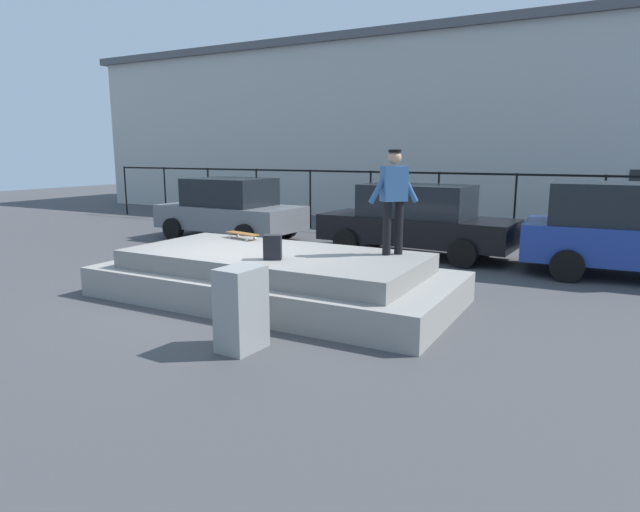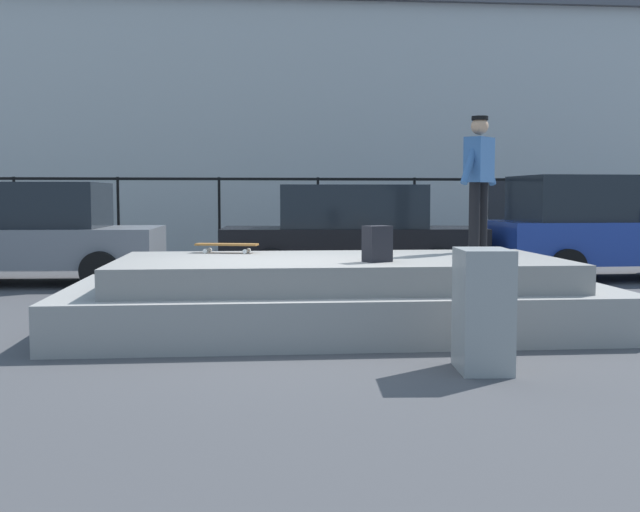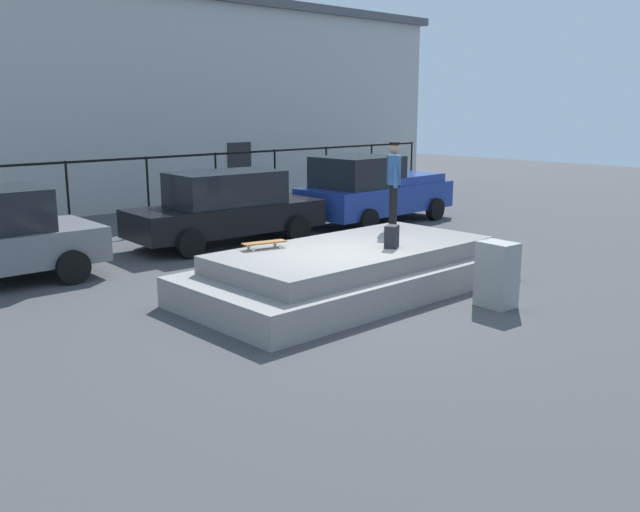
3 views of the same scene
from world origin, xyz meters
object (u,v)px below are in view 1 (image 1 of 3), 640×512
at_px(skateboarder, 394,195).
at_px(car_black_sedan_mid, 416,220).
at_px(utility_box, 241,309).
at_px(backpack, 273,247).
at_px(car_grey_sedan_near, 230,209).
at_px(skateboard, 242,234).

height_order(skateboarder, car_black_sedan_mid, skateboarder).
xyz_separation_m(car_black_sedan_mid, utility_box, (0.17, -7.37, -0.34)).
distance_m(backpack, car_grey_sedan_near, 7.53).
height_order(skateboard, car_grey_sedan_near, car_grey_sedan_near).
height_order(skateboarder, skateboard, skateboarder).
bearing_deg(backpack, utility_box, -95.20).
bearing_deg(skateboard, backpack, -40.93).
height_order(skateboard, utility_box, utility_box).
xyz_separation_m(backpack, utility_box, (0.65, -1.73, -0.48)).
bearing_deg(utility_box, skateboarder, 78.13).
height_order(skateboarder, utility_box, skateboarder).
bearing_deg(car_grey_sedan_near, utility_box, -51.45).
xyz_separation_m(skateboarder, skateboard, (-3.21, 0.15, -0.90)).
xyz_separation_m(skateboarder, car_grey_sedan_near, (-6.65, 4.21, -0.93)).
xyz_separation_m(skateboard, car_grey_sedan_near, (-3.45, 4.07, -0.03)).
bearing_deg(backpack, skateboard, 113.16).
bearing_deg(car_black_sedan_mid, utility_box, -88.70).
bearing_deg(car_black_sedan_mid, skateboarder, -76.49).
height_order(skateboard, backpack, backpack).
relative_size(skateboard, car_black_sedan_mid, 0.17).
bearing_deg(utility_box, car_black_sedan_mid, 95.47).
relative_size(skateboard, car_grey_sedan_near, 0.19).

